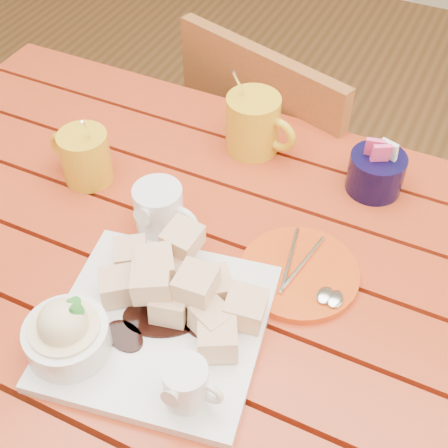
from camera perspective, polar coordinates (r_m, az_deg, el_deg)
The scene contains 8 objects.
table at distance 1.01m, azimuth -3.15°, elevation -7.23°, with size 1.20×0.79×0.75m.
dessert_plate at distance 0.83m, azimuth -7.42°, elevation -8.53°, with size 0.32×0.32×0.11m.
coffee_mug_left at distance 1.05m, azimuth -12.66°, elevation 6.11°, with size 0.12×0.08×0.14m.
coffee_mug_right at distance 1.08m, azimuth 2.79°, elevation 9.17°, with size 0.13×0.09×0.15m.
cream_pitcher at distance 0.93m, azimuth -5.88°, elevation 1.20°, with size 0.11×0.09×0.09m.
sugar_caddy at distance 1.04m, azimuth 13.73°, elevation 4.66°, with size 0.09×0.09×0.10m.
orange_saucer at distance 0.91m, azimuth 6.96°, elevation -4.51°, with size 0.17×0.17×0.02m.
chair_far at distance 1.49m, azimuth 5.41°, elevation 4.61°, with size 0.50×0.50×0.84m.
Camera 1 is at (0.31, -0.52, 1.45)m, focal length 50.00 mm.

